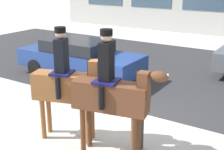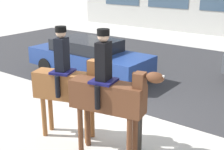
{
  "view_description": "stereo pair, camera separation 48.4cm",
  "coord_description": "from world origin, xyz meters",
  "px_view_note": "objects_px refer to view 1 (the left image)",
  "views": [
    {
      "loc": [
        3.72,
        -6.47,
        3.61
      ],
      "look_at": [
        0.21,
        -0.97,
        1.5
      ],
      "focal_mm": 50.0,
      "sensor_mm": 36.0,
      "label": 1
    },
    {
      "loc": [
        4.11,
        -6.2,
        3.61
      ],
      "look_at": [
        0.21,
        -0.97,
        1.5
      ],
      "focal_mm": 50.0,
      "sensor_mm": 36.0,
      "label": 2
    }
  ],
  "objects_px": {
    "pedestrian_bystander": "(140,105)",
    "street_car_near_lane": "(79,57)",
    "mounted_horse_companion": "(112,93)",
    "mounted_horse_lead": "(67,84)"
  },
  "relations": [
    {
      "from": "mounted_horse_lead",
      "to": "pedestrian_bystander",
      "type": "distance_m",
      "value": 1.67
    },
    {
      "from": "mounted_horse_companion",
      "to": "street_car_near_lane",
      "type": "relative_size",
      "value": 0.57
    },
    {
      "from": "mounted_horse_lead",
      "to": "street_car_near_lane",
      "type": "relative_size",
      "value": 0.55
    },
    {
      "from": "mounted_horse_lead",
      "to": "mounted_horse_companion",
      "type": "relative_size",
      "value": 0.97
    },
    {
      "from": "mounted_horse_lead",
      "to": "mounted_horse_companion",
      "type": "height_order",
      "value": "mounted_horse_companion"
    },
    {
      "from": "mounted_horse_lead",
      "to": "mounted_horse_companion",
      "type": "xyz_separation_m",
      "value": [
        1.21,
        -0.09,
        0.06
      ]
    },
    {
      "from": "mounted_horse_companion",
      "to": "street_car_near_lane",
      "type": "height_order",
      "value": "mounted_horse_companion"
    },
    {
      "from": "pedestrian_bystander",
      "to": "street_car_near_lane",
      "type": "xyz_separation_m",
      "value": [
        -4.22,
        3.33,
        -0.31
      ]
    },
    {
      "from": "pedestrian_bystander",
      "to": "street_car_near_lane",
      "type": "bearing_deg",
      "value": -52.33
    },
    {
      "from": "street_car_near_lane",
      "to": "mounted_horse_companion",
      "type": "bearing_deg",
      "value": -44.8
    }
  ]
}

